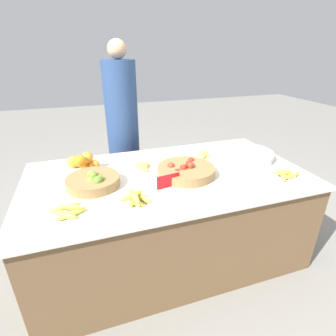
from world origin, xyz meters
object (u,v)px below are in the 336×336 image
Objects in this scene: vendor_person at (123,135)px; metal_bowl at (247,155)px; lime_bowl at (93,181)px; price_sign at (168,181)px; tomato_basket at (186,170)px.

metal_bowl is at bearing -42.49° from vendor_person.
lime_bowl is 0.46m from price_sign.
tomato_basket is at bearing -168.66° from metal_bowl.
tomato_basket is (0.60, -0.04, -0.00)m from lime_bowl.
vendor_person is (-0.27, 0.87, 0.01)m from tomato_basket.
metal_bowl is 0.25× the size of vendor_person.
vendor_person is (0.33, 0.83, 0.01)m from lime_bowl.
vendor_person reaches higher than metal_bowl.
vendor_person is (-0.11, 1.00, 0.00)m from price_sign.
lime_bowl is 0.60m from tomato_basket.
price_sign is at bearing -142.11° from tomato_basket.
tomato_basket is 0.21m from price_sign.
lime_bowl reaches higher than metal_bowl.
lime_bowl is at bearing -176.44° from metal_bowl.
price_sign is (-0.72, -0.24, 0.01)m from metal_bowl.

